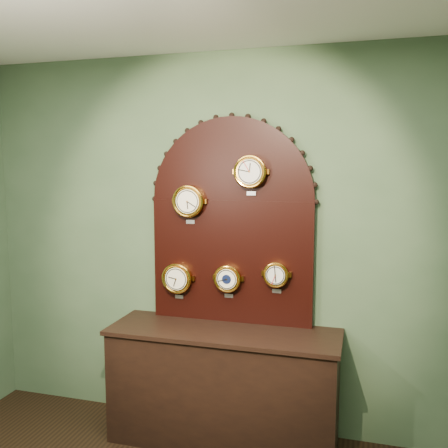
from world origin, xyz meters
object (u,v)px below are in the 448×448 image
(roman_clock, at_px, (189,201))
(tide_clock, at_px, (276,274))
(display_board, at_px, (232,215))
(barometer, at_px, (228,278))
(shop_counter, at_px, (223,388))
(hygrometer, at_px, (177,278))
(arabic_clock, at_px, (250,172))

(roman_clock, distance_m, tide_clock, 0.82)
(display_board, xyz_separation_m, roman_clock, (-0.31, -0.07, 0.10))
(roman_clock, xyz_separation_m, barometer, (0.30, 0.00, -0.56))
(shop_counter, relative_size, display_board, 1.05)
(shop_counter, height_order, roman_clock, roman_clock)
(display_board, xyz_separation_m, barometer, (-0.01, -0.07, -0.46))
(shop_counter, xyz_separation_m, display_board, (0.00, 0.22, 1.23))
(hygrometer, bearing_deg, tide_clock, 0.10)
(barometer, bearing_deg, display_board, 81.19)
(arabic_clock, xyz_separation_m, hygrometer, (-0.56, 0.00, -0.80))
(shop_counter, bearing_deg, display_board, 90.00)
(display_board, bearing_deg, barometer, -98.81)
(arabic_clock, xyz_separation_m, tide_clock, (0.19, 0.00, -0.72))
(display_board, bearing_deg, hygrometer, -170.56)
(display_board, distance_m, tide_clock, 0.54)
(arabic_clock, distance_m, barometer, 0.79)
(display_board, xyz_separation_m, hygrometer, (-0.40, -0.07, -0.48))
(display_board, height_order, arabic_clock, display_board)
(roman_clock, height_order, tide_clock, roman_clock)
(display_board, bearing_deg, tide_clock, -10.74)
(arabic_clock, distance_m, tide_clock, 0.75)
(roman_clock, bearing_deg, display_board, 12.31)
(roman_clock, relative_size, tide_clock, 1.23)
(tide_clock, bearing_deg, arabic_clock, -179.60)
(shop_counter, distance_m, display_board, 1.25)
(roman_clock, bearing_deg, shop_counter, -26.56)
(barometer, bearing_deg, roman_clock, -179.86)
(shop_counter, distance_m, arabic_clock, 1.55)
(barometer, bearing_deg, shop_counter, -86.19)
(shop_counter, relative_size, roman_clock, 5.56)
(tide_clock, bearing_deg, shop_counter, -155.85)
(display_board, relative_size, arabic_clock, 5.40)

